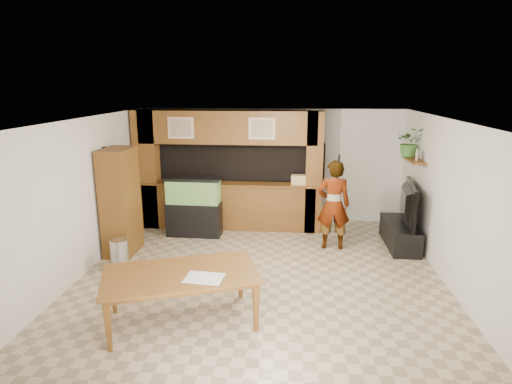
# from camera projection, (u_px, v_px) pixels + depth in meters

# --- Properties ---
(floor) EXTENTS (6.50, 6.50, 0.00)m
(floor) POSITION_uv_depth(u_px,v_px,m) (260.00, 278.00, 7.14)
(floor) COLOR tan
(floor) RESTS_ON ground
(ceiling) EXTENTS (6.50, 6.50, 0.00)m
(ceiling) POSITION_uv_depth(u_px,v_px,m) (261.00, 121.00, 6.50)
(ceiling) COLOR white
(ceiling) RESTS_ON wall_back
(wall_back) EXTENTS (6.00, 0.00, 6.00)m
(wall_back) POSITION_uv_depth(u_px,v_px,m) (271.00, 165.00, 9.96)
(wall_back) COLOR beige
(wall_back) RESTS_ON floor
(wall_left) EXTENTS (0.00, 6.50, 6.50)m
(wall_left) POSITION_uv_depth(u_px,v_px,m) (80.00, 198.00, 7.08)
(wall_left) COLOR beige
(wall_left) RESTS_ON floor
(wall_right) EXTENTS (0.00, 6.50, 6.50)m
(wall_right) POSITION_uv_depth(u_px,v_px,m) (455.00, 207.00, 6.56)
(wall_right) COLOR beige
(wall_right) RESTS_ON floor
(partition) EXTENTS (4.20, 0.99, 2.60)m
(partition) POSITION_uv_depth(u_px,v_px,m) (227.00, 169.00, 9.44)
(partition) COLOR brown
(partition) RESTS_ON floor
(wall_clock) EXTENTS (0.05, 0.25, 0.25)m
(wall_clock) POSITION_uv_depth(u_px,v_px,m) (105.00, 153.00, 7.89)
(wall_clock) COLOR black
(wall_clock) RESTS_ON wall_left
(wall_shelf) EXTENTS (0.25, 0.90, 0.04)m
(wall_shelf) POSITION_uv_depth(u_px,v_px,m) (413.00, 160.00, 8.36)
(wall_shelf) COLOR brown
(wall_shelf) RESTS_ON wall_right
(pantry_cabinet) EXTENTS (0.50, 0.82, 2.01)m
(pantry_cabinet) POSITION_uv_depth(u_px,v_px,m) (121.00, 202.00, 7.99)
(pantry_cabinet) COLOR brown
(pantry_cabinet) RESTS_ON floor
(trash_can) EXTENTS (0.30, 0.30, 0.55)m
(trash_can) POSITION_uv_depth(u_px,v_px,m) (120.00, 255.00, 7.38)
(trash_can) COLOR #B2B2B7
(trash_can) RESTS_ON floor
(aquarium) EXTENTS (1.14, 0.43, 1.26)m
(aquarium) POSITION_uv_depth(u_px,v_px,m) (194.00, 207.00, 9.00)
(aquarium) COLOR black
(aquarium) RESTS_ON floor
(tv_stand) EXTENTS (0.52, 1.42, 0.47)m
(tv_stand) POSITION_uv_depth(u_px,v_px,m) (400.00, 234.00, 8.50)
(tv_stand) COLOR black
(tv_stand) RESTS_ON floor
(television) EXTENTS (0.38, 1.42, 0.81)m
(television) POSITION_uv_depth(u_px,v_px,m) (402.00, 203.00, 8.34)
(television) COLOR black
(television) RESTS_ON tv_stand
(photo_frame) EXTENTS (0.06, 0.16, 0.21)m
(photo_frame) POSITION_uv_depth(u_px,v_px,m) (417.00, 155.00, 8.14)
(photo_frame) COLOR tan
(photo_frame) RESTS_ON wall_shelf
(potted_plant) EXTENTS (0.53, 0.47, 0.59)m
(potted_plant) POSITION_uv_depth(u_px,v_px,m) (410.00, 142.00, 8.52)
(potted_plant) COLOR #39702D
(potted_plant) RESTS_ON wall_shelf
(person) EXTENTS (0.64, 0.42, 1.75)m
(person) POSITION_uv_depth(u_px,v_px,m) (333.00, 205.00, 8.23)
(person) COLOR #9B8055
(person) RESTS_ON floor
(microphone) EXTENTS (0.04, 0.11, 0.17)m
(microphone) POSITION_uv_depth(u_px,v_px,m) (339.00, 159.00, 7.84)
(microphone) COLOR black
(microphone) RESTS_ON person
(dining_table) EXTENTS (2.29, 1.74, 0.71)m
(dining_table) POSITION_uv_depth(u_px,v_px,m) (182.00, 299.00, 5.71)
(dining_table) COLOR brown
(dining_table) RESTS_ON floor
(newspaper_a) EXTENTS (0.52, 0.40, 0.01)m
(newspaper_a) POSITION_uv_depth(u_px,v_px,m) (204.00, 278.00, 5.51)
(newspaper_a) COLOR silver
(newspaper_a) RESTS_ON dining_table
(counter_box) EXTENTS (0.32, 0.23, 0.21)m
(counter_box) POSITION_uv_depth(u_px,v_px,m) (299.00, 180.00, 9.17)
(counter_box) COLOR tan
(counter_box) RESTS_ON partition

